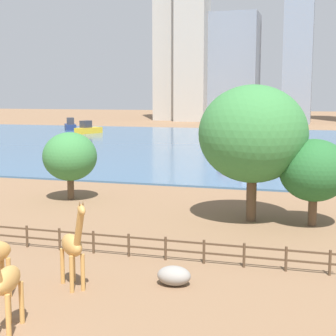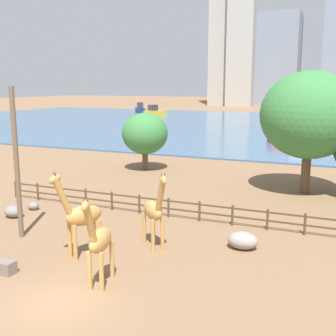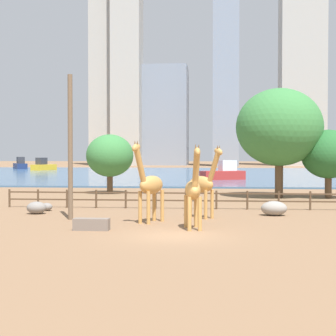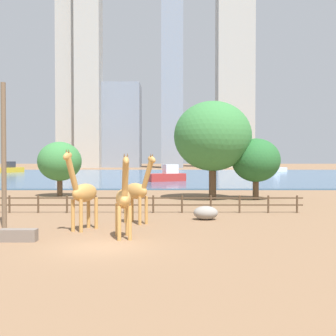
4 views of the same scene
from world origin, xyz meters
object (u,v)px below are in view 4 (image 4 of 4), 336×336
object	(u,v)px
tree_center_broad	(212,136)
tree_left_large	(59,162)
giraffe_tall	(137,191)
tree_right_tall	(255,160)
boulder_small	(205,213)
feeding_trough	(17,235)
boat_ferry	(276,168)
giraffe_young	(123,199)
giraffe_companion	(82,193)
boat_barge	(166,175)
utility_pole	(3,155)
boat_sailboat	(11,169)

from	to	relation	value
tree_center_broad	tree_left_large	bearing A→B (deg)	168.17
giraffe_tall	tree_right_tall	bearing A→B (deg)	99.46
boulder_small	feeding_trough	xyz separation A→B (m)	(-9.81, -7.22, -0.15)
tree_left_large	boat_ferry	xyz separation A→B (m)	(42.48, 75.20, -2.60)
giraffe_young	tree_left_large	xyz separation A→B (m)	(-9.25, 23.37, 1.69)
tree_right_tall	giraffe_young	bearing A→B (deg)	-118.59
feeding_trough	giraffe_companion	bearing A→B (deg)	50.82
feeding_trough	boat_ferry	distance (m)	106.43
giraffe_young	boat_ferry	world-z (taller)	boat_ferry
giraffe_young	tree_center_broad	distance (m)	21.52
tree_left_large	boat_barge	bearing A→B (deg)	66.17
tree_right_tall	tree_left_large	bearing A→B (deg)	170.11
feeding_trough	boat_barge	world-z (taller)	boat_barge
feeding_trough	utility_pole	bearing A→B (deg)	119.06
tree_right_tall	boulder_small	bearing A→B (deg)	-114.49
boat_ferry	boat_barge	size ratio (longest dim) A/B	0.92
boulder_small	boat_ferry	xyz separation A→B (m)	(28.51, 92.08, 0.64)
giraffe_companion	tree_right_tall	distance (m)	22.07
boat_barge	tree_right_tall	bearing A→B (deg)	80.43
giraffe_young	tree_right_tall	xyz separation A→B (m)	(10.83, 19.87, 1.83)
boat_sailboat	boat_barge	bearing A→B (deg)	-115.79
tree_right_tall	boat_ferry	xyz separation A→B (m)	(22.41, 78.70, -2.74)
tree_center_broad	giraffe_tall	bearing A→B (deg)	-112.36
tree_center_broad	boat_sailboat	world-z (taller)	tree_center_broad
boat_barge	giraffe_tall	bearing A→B (deg)	61.53
giraffe_companion	boat_sailboat	distance (m)	96.52
giraffe_companion	giraffe_young	size ratio (longest dim) A/B	1.06
giraffe_companion	boat_ferry	size ratio (longest dim) A/B	0.74
utility_pole	boat_sailboat	bearing A→B (deg)	110.12
tree_left_large	tree_right_tall	bearing A→B (deg)	-9.89
giraffe_tall	giraffe_young	distance (m)	4.83
giraffe_companion	giraffe_young	world-z (taller)	giraffe_companion
boulder_small	boat_barge	world-z (taller)	boat_barge
boulder_small	tree_left_large	world-z (taller)	tree_left_large
utility_pole	giraffe_tall	bearing A→B (deg)	10.93
boulder_small	tree_right_tall	bearing A→B (deg)	65.51
giraffe_young	boat_ferry	size ratio (longest dim) A/B	0.70
giraffe_tall	tree_left_large	xyz separation A→B (m)	(-9.60, 18.56, 1.67)
giraffe_tall	boat_ferry	distance (m)	99.36
feeding_trough	tree_center_broad	xyz separation A→B (m)	(11.69, 20.78, 5.91)
utility_pole	boat_ferry	size ratio (longest dim) A/B	1.36
boat_barge	tree_center_broad	bearing A→B (deg)	72.64
tree_left_large	boat_sailboat	distance (m)	74.63
giraffe_tall	boat_sailboat	xyz separation A→B (m)	(-39.98, 86.68, -0.83)
feeding_trough	boat_barge	xyz separation A→B (m)	(7.18, 49.80, 0.85)
giraffe_tall	giraffe_companion	bearing A→B (deg)	-95.67
giraffe_young	boulder_small	world-z (taller)	giraffe_young
boulder_small	boat_barge	size ratio (longest dim) A/B	0.24
giraffe_young	boat_sailboat	xyz separation A→B (m)	(-39.62, 91.49, -0.81)
boulder_small	feeding_trough	world-z (taller)	boulder_small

